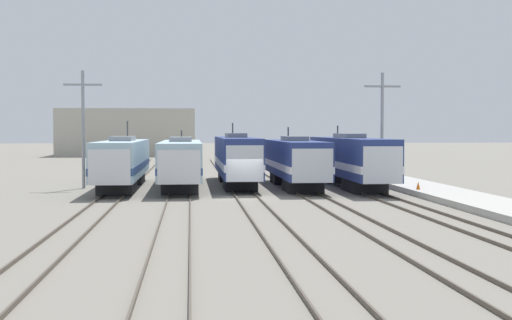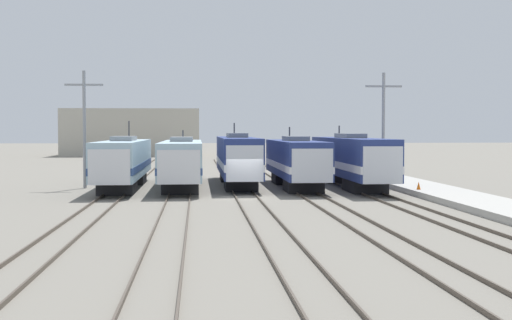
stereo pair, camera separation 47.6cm
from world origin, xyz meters
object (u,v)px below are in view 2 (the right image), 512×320
at_px(locomotive_center_left, 182,161).
at_px(locomotive_far_right, 351,159).
at_px(traffic_cone, 419,186).
at_px(locomotive_far_left, 123,162).
at_px(catenary_tower_left, 84,124).
at_px(locomotive_center_right, 296,161).
at_px(catenary_tower_right, 383,125).
at_px(locomotive_center, 237,158).

distance_m(locomotive_center_left, locomotive_far_right, 13.24).
height_order(locomotive_center_left, traffic_cone, locomotive_center_left).
relative_size(locomotive_far_left, locomotive_far_right, 0.93).
relative_size(locomotive_far_right, catenary_tower_left, 2.22).
xyz_separation_m(locomotive_far_left, locomotive_center_right, (13.24, -0.20, -0.00)).
xyz_separation_m(catenary_tower_right, traffic_cone, (0.36, -8.05, -4.24)).
height_order(locomotive_center, locomotive_far_right, locomotive_center).
height_order(locomotive_center_right, traffic_cone, locomotive_center_right).
relative_size(locomotive_far_left, locomotive_center, 0.97).
relative_size(locomotive_center_right, catenary_tower_left, 1.84).
height_order(locomotive_far_left, locomotive_center_right, locomotive_far_left).
bearing_deg(locomotive_center, locomotive_center_right, -32.09).
height_order(locomotive_far_left, locomotive_far_right, locomotive_far_left).
relative_size(locomotive_center, locomotive_center_right, 1.17).
relative_size(locomotive_center_left, locomotive_center_right, 1.16).
height_order(locomotive_center_right, catenary_tower_left, catenary_tower_left).
distance_m(locomotive_center, catenary_tower_left, 12.29).
relative_size(locomotive_center_right, catenary_tower_right, 1.84).
xyz_separation_m(locomotive_far_left, locomotive_center_left, (4.41, 0.50, -0.03)).
relative_size(locomotive_far_left, locomotive_center_left, 0.97).
height_order(locomotive_center_right, locomotive_far_right, locomotive_far_right).
bearing_deg(catenary_tower_right, locomotive_center_right, -172.43).
bearing_deg(catenary_tower_left, locomotive_center_left, -1.86).
relative_size(locomotive_center, locomotive_far_right, 0.97).
relative_size(locomotive_center, catenary_tower_right, 2.15).
bearing_deg(catenary_tower_right, locomotive_far_left, -177.91).
relative_size(locomotive_far_left, catenary_tower_right, 2.08).
xyz_separation_m(locomotive_center_left, catenary_tower_right, (15.93, 0.24, 2.87)).
relative_size(locomotive_center_left, catenary_tower_right, 2.14).
height_order(locomotive_far_left, locomotive_center, locomotive_far_left).
distance_m(locomotive_center_right, catenary_tower_right, 7.71).
height_order(locomotive_center_left, locomotive_center_right, locomotive_center_right).
height_order(locomotive_center, catenary_tower_left, catenary_tower_left).
bearing_deg(locomotive_center_right, traffic_cone, -43.64).
bearing_deg(locomotive_far_left, locomotive_center_left, 6.50).
height_order(catenary_tower_right, traffic_cone, catenary_tower_right).
xyz_separation_m(locomotive_center_right, traffic_cone, (7.46, -7.11, -1.39)).
distance_m(catenary_tower_left, traffic_cone, 25.39).
bearing_deg(locomotive_far_right, catenary_tower_left, 178.40).
bearing_deg(locomotive_far_left, locomotive_center_right, -0.87).
distance_m(locomotive_far_left, catenary_tower_left, 4.21).
distance_m(locomotive_center_right, catenary_tower_left, 16.52).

